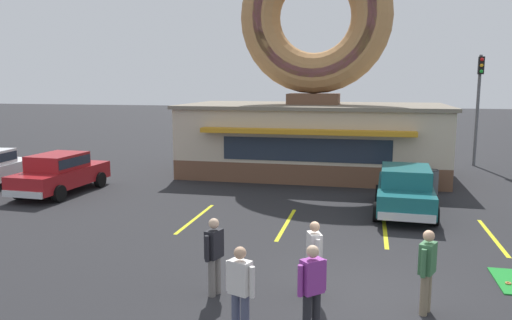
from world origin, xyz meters
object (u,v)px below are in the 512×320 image
car_red (60,172)px  pedestrian_hooded_kid (240,288)px  pedestrian_leather_jacket_man (312,287)px  pedestrian_beanie_man (427,268)px  pedestrian_clipboard_woman (214,253)px  traffic_light_pole (479,96)px  trash_bin (431,181)px  pedestrian_blue_sweater_man (314,255)px  car_teal (405,188)px

car_red → pedestrian_hooded_kid: (9.86, -9.51, 0.04)m
pedestrian_leather_jacket_man → pedestrian_beanie_man: pedestrian_leather_jacket_man is taller
pedestrian_clipboard_woman → traffic_light_pole: 20.70m
pedestrian_hooded_kid → trash_bin: size_ratio=1.68×
pedestrian_blue_sweater_man → trash_bin: pedestrian_blue_sweater_man is taller
car_teal → car_red: bearing=179.2°
pedestrian_beanie_man → pedestrian_leather_jacket_man: bearing=-145.5°
pedestrian_beanie_man → trash_bin: 11.05m
pedestrian_hooded_kid → pedestrian_clipboard_woman: size_ratio=1.00×
pedestrian_blue_sweater_man → pedestrian_beanie_man: size_ratio=0.97×
car_teal → traffic_light_pole: bearing=68.5°
pedestrian_hooded_kid → pedestrian_leather_jacket_man: 1.23m
pedestrian_hooded_kid → pedestrian_clipboard_woman: bearing=121.2°
car_red → pedestrian_clipboard_woman: pedestrian_clipboard_woman is taller
car_teal → pedestrian_blue_sweater_man: bearing=-107.3°
car_red → pedestrian_blue_sweater_man: (10.92, -7.54, 0.01)m
pedestrian_hooded_kid → car_red: bearing=136.0°
car_red → trash_bin: (14.44, 3.12, -0.37)m
pedestrian_leather_jacket_man → car_teal: bearing=76.6°
car_red → pedestrian_leather_jacket_man: 14.41m
pedestrian_blue_sweater_man → traffic_light_pole: 19.60m
pedestrian_leather_jacket_man → trash_bin: pedestrian_leather_jacket_man is taller
pedestrian_hooded_kid → traffic_light_pole: size_ratio=0.28×
car_red → pedestrian_blue_sweater_man: bearing=-34.6°
pedestrian_clipboard_woman → traffic_light_pole: bearing=65.2°
pedestrian_beanie_man → traffic_light_pole: size_ratio=0.28×
pedestrian_leather_jacket_man → pedestrian_clipboard_woman: 2.54m
pedestrian_hooded_kid → pedestrian_leather_jacket_man: pedestrian_leather_jacket_man is taller
pedestrian_beanie_man → pedestrian_blue_sweater_man: bearing=172.2°
car_red → pedestrian_leather_jacket_man: (11.06, -9.23, 0.05)m
pedestrian_clipboard_woman → pedestrian_blue_sweater_man: bearing=10.5°
car_red → pedestrian_beanie_man: (13.10, -7.84, 0.04)m
pedestrian_beanie_man → car_red: bearing=149.1°
pedestrian_blue_sweater_man → pedestrian_hooded_kid: (-1.06, -1.97, 0.03)m
car_red → pedestrian_clipboard_woman: (8.89, -7.92, 0.04)m
pedestrian_blue_sweater_man → traffic_light_pole: traffic_light_pole is taller
car_teal → pedestrian_hooded_kid: size_ratio=2.82×
pedestrian_blue_sweater_man → trash_bin: 11.23m
trash_bin → traffic_light_pole: size_ratio=0.17×
car_red → pedestrian_clipboard_woman: bearing=-41.7°
car_red → trash_bin: bearing=12.2°
car_teal → pedestrian_leather_jacket_man: pedestrian_leather_jacket_man is taller
trash_bin → pedestrian_clipboard_woman: bearing=-116.7°
car_teal → pedestrian_hooded_kid: pedestrian_hooded_kid is taller
trash_bin → traffic_light_pole: traffic_light_pole is taller
pedestrian_beanie_man → trash_bin: size_ratio=1.69×
pedestrian_leather_jacket_man → traffic_light_pole: bearing=72.1°
car_red → pedestrian_blue_sweater_man: 13.27m
pedestrian_clipboard_woman → trash_bin: bearing=63.3°
trash_bin → traffic_light_pole: 8.78m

